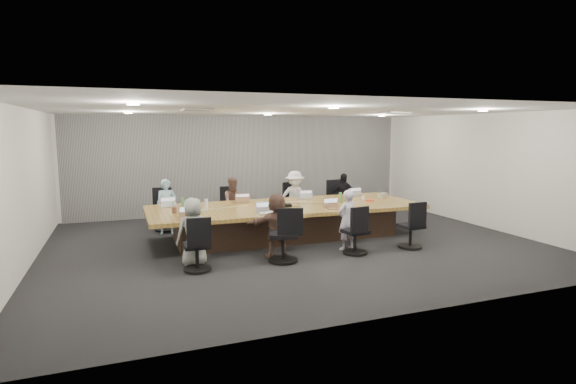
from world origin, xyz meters
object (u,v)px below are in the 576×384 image
object	(u,v)px
conference_table	(286,220)
chair_3	(337,202)
person_5	(277,225)
laptop_6	(335,209)
chair_4	(197,250)
laptop_1	(240,202)
canvas_bag	(383,195)
chair_6	(355,235)
laptop_0	(169,206)
bottle_green_left	(182,203)
person_0	(167,207)
mug_brown	(174,210)
bottle_green_right	(340,198)
person_4	(193,232)
chair_5	(283,239)
chair_7	(411,230)
person_1	(234,203)
person_6	(347,220)
chair_2	(290,205)
laptop_4	(189,218)
snack_packet	(370,200)
laptop_3	(353,195)
laptop_5	(268,213)
bottle_clear	(206,205)
chair_0	(165,213)
chair_1	(231,211)
person_2	(295,198)
person_3	(343,197)
stapler	(288,206)
laptop_2	(303,198)

from	to	relation	value
conference_table	chair_3	bearing A→B (deg)	38.94
person_5	laptop_6	size ratio (longest dim) A/B	3.69
conference_table	chair_4	distance (m)	2.83
laptop_1	canvas_bag	world-z (taller)	canvas_bag
chair_6	laptop_0	size ratio (longest dim) A/B	2.31
chair_6	bottle_green_left	size ratio (longest dim) A/B	3.00
person_0	mug_brown	bearing A→B (deg)	-80.16
laptop_6	bottle_green_right	size ratio (longest dim) A/B	1.38
person_4	chair_5	bearing A→B (deg)	159.29
chair_5	mug_brown	xyz separation A→B (m)	(-1.75, 1.60, 0.37)
person_0	person_5	xyz separation A→B (m)	(1.77, -2.70, -0.02)
chair_3	person_4	bearing A→B (deg)	30.79
chair_7	person_1	distance (m)	4.24
person_6	person_1	bearing A→B (deg)	-73.03
person_1	person_5	world-z (taller)	person_1
chair_2	mug_brown	world-z (taller)	mug_brown
laptop_4	person_0	bearing A→B (deg)	91.27
laptop_6	canvas_bag	world-z (taller)	canvas_bag
canvas_bag	snack_packet	xyz separation A→B (m)	(-0.55, -0.32, -0.04)
canvas_bag	person_5	bearing A→B (deg)	-155.15
chair_3	person_6	distance (m)	3.32
laptop_3	person_4	size ratio (longest dim) A/B	0.29
chair_4	person_5	bearing A→B (deg)	15.00
chair_3	laptop_5	distance (m)	3.77
laptop_0	laptop_1	world-z (taller)	same
bottle_green_left	mug_brown	world-z (taller)	bottle_green_left
bottle_green_right	bottle_clear	xyz separation A→B (m)	(-3.07, 0.08, 0.00)
chair_0	chair_7	xyz separation A→B (m)	(4.54, -3.40, -0.04)
chair_1	laptop_0	world-z (taller)	same
chair_0	chair_3	distance (m)	4.57
person_2	chair_1	bearing A→B (deg)	175.29
chair_1	canvas_bag	size ratio (longest dim) A/B	3.30
person_3	person_4	world-z (taller)	person_3
conference_table	person_1	world-z (taller)	person_1
laptop_5	laptop_6	xyz separation A→B (m)	(1.49, 0.00, 0.00)
person_4	chair_4	bearing A→B (deg)	81.89
person_0	laptop_6	bearing A→B (deg)	-24.45
person_4	chair_3	bearing A→B (deg)	-153.16
stapler	canvas_bag	xyz separation A→B (m)	(2.62, 0.40, 0.03)
laptop_2	bottle_green_right	distance (m)	1.07
bottle_green_right	bottle_green_left	bearing A→B (deg)	171.46
snack_packet	person_3	bearing A→B (deg)	87.35
chair_3	bottle_green_left	distance (m)	4.53
person_4	person_5	world-z (taller)	person_5
chair_3	laptop_1	size ratio (longest dim) A/B	2.50
chair_6	chair_1	bearing A→B (deg)	107.48
bottle_green_left	canvas_bag	world-z (taller)	bottle_green_left
conference_table	person_1	distance (m)	1.62
conference_table	chair_7	xyz separation A→B (m)	(2.08, -1.70, -0.02)
bottle_clear	stapler	size ratio (longest dim) A/B	1.60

